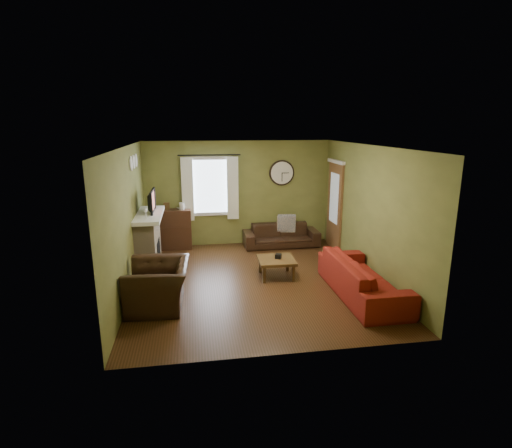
{
  "coord_description": "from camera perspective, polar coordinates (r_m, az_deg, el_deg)",
  "views": [
    {
      "loc": [
        -1.12,
        -7.23,
        2.99
      ],
      "look_at": [
        0.1,
        0.4,
        1.05
      ],
      "focal_mm": 28.0,
      "sensor_mm": 36.0,
      "label": 1
    }
  ],
  "objects": [
    {
      "name": "window_pane",
      "position": [
        9.93,
        -6.58,
        5.37
      ],
      "size": [
        1.0,
        0.02,
        1.3
      ],
      "primitive_type": null,
      "color": "silver",
      "rests_on": "wall_back"
    },
    {
      "name": "ceiling",
      "position": [
        7.33,
        -0.29,
        11.04
      ],
      "size": [
        4.6,
        5.2,
        0.0
      ],
      "primitive_type": "cube",
      "color": "white",
      "rests_on": "ground"
    },
    {
      "name": "curtain_rod",
      "position": [
        9.75,
        -6.68,
        9.77
      ],
      "size": [
        0.03,
        0.03,
        1.5
      ],
      "primitive_type": "cylinder",
      "color": "black",
      "rests_on": "wall_back"
    },
    {
      "name": "wine_glass_a",
      "position": [
        8.09,
        -15.48,
        1.41
      ],
      "size": [
        0.07,
        0.07,
        0.21
      ],
      "primitive_type": null,
      "color": "white",
      "rests_on": "mantel"
    },
    {
      "name": "curtain_left",
      "position": [
        9.83,
        -9.76,
        4.88
      ],
      "size": [
        0.28,
        0.04,
        1.55
      ],
      "primitive_type": "cube",
      "color": "white",
      "rests_on": "wall_back"
    },
    {
      "name": "wine_glass_b",
      "position": [
        8.14,
        -15.44,
        1.4
      ],
      "size": [
        0.07,
        0.07,
        0.19
      ],
      "primitive_type": null,
      "color": "white",
      "rests_on": "mantel"
    },
    {
      "name": "curtain_right",
      "position": [
        9.88,
        -3.35,
        5.1
      ],
      "size": [
        0.28,
        0.04,
        1.55
      ],
      "primitive_type": "cube",
      "color": "white",
      "rests_on": "wall_back"
    },
    {
      "name": "medallion_left",
      "position": [
        8.15,
        -17.42,
        8.25
      ],
      "size": [
        0.28,
        0.28,
        0.03
      ],
      "primitive_type": "cylinder",
      "color": "white",
      "rests_on": "wall_left"
    },
    {
      "name": "wall_left",
      "position": [
        7.52,
        -17.87,
        0.41
      ],
      "size": [
        0.0,
        5.2,
        2.6
      ],
      "primitive_type": "cube",
      "color": "olive",
      "rests_on": "ground"
    },
    {
      "name": "fireplace",
      "position": [
        8.78,
        -15.13,
        -2.54
      ],
      "size": [
        0.4,
        1.4,
        1.1
      ],
      "primitive_type": "cube",
      "color": "tan",
      "rests_on": "floor"
    },
    {
      "name": "tv_screen",
      "position": [
        8.72,
        -14.55,
        3.2
      ],
      "size": [
        0.02,
        0.62,
        0.36
      ],
      "primitive_type": "cube",
      "color": "#994C3F",
      "rests_on": "mantel"
    },
    {
      "name": "mantel",
      "position": [
        8.63,
        -15.18,
        1.22
      ],
      "size": [
        0.58,
        1.6,
        0.08
      ],
      "primitive_type": "cube",
      "color": "white",
      "rests_on": "fireplace"
    },
    {
      "name": "door",
      "position": [
        9.88,
        11.18,
        2.51
      ],
      "size": [
        0.05,
        0.9,
        2.1
      ],
      "primitive_type": "cube",
      "color": "brown",
      "rests_on": "floor"
    },
    {
      "name": "sofa_red",
      "position": [
        7.41,
        14.94,
        -7.38
      ],
      "size": [
        0.9,
        2.3,
        0.67
      ],
      "primitive_type": "imported",
      "rotation": [
        0.0,
        0.0,
        1.57
      ],
      "color": "maroon",
      "rests_on": "floor"
    },
    {
      "name": "coffee_table",
      "position": [
        8.05,
        2.9,
        -6.26
      ],
      "size": [
        0.74,
        0.74,
        0.38
      ],
      "primitive_type": null,
      "rotation": [
        0.0,
        0.0,
        -0.03
      ],
      "color": "#4D3519",
      "rests_on": "floor"
    },
    {
      "name": "armchair",
      "position": [
        6.94,
        -13.77,
        -8.48
      ],
      "size": [
        1.06,
        1.2,
        0.75
      ],
      "primitive_type": "imported",
      "rotation": [
        0.0,
        0.0,
        -1.61
      ],
      "color": "black",
      "rests_on": "floor"
    },
    {
      "name": "firebox",
      "position": [
        8.84,
        -13.8,
        -4.05
      ],
      "size": [
        0.04,
        0.6,
        0.55
      ],
      "primitive_type": "cube",
      "color": "black",
      "rests_on": "fireplace"
    },
    {
      "name": "pillow_right",
      "position": [
        10.09,
        4.13,
        0.07
      ],
      "size": [
        0.39,
        0.13,
        0.39
      ],
      "primitive_type": "cube",
      "rotation": [
        0.0,
        0.0,
        -0.05
      ],
      "color": "gray",
      "rests_on": "sofa_brown"
    },
    {
      "name": "wall_clock",
      "position": [
        10.1,
        3.72,
        7.3
      ],
      "size": [
        0.64,
        0.06,
        0.64
      ],
      "primitive_type": null,
      "color": "white",
      "rests_on": "wall_back"
    },
    {
      "name": "bookshelf",
      "position": [
        9.96,
        -11.58,
        -0.74
      ],
      "size": [
        0.82,
        0.35,
        0.98
      ],
      "primitive_type": null,
      "color": "#3B2114",
      "rests_on": "floor"
    },
    {
      "name": "sofa_brown",
      "position": [
        10.06,
        3.61,
        -1.6
      ],
      "size": [
        1.87,
        0.73,
        0.55
      ],
      "primitive_type": "imported",
      "color": "black",
      "rests_on": "floor"
    },
    {
      "name": "wall_front",
      "position": [
        5.05,
        4.26,
        -5.49
      ],
      "size": [
        4.6,
        0.0,
        2.6
      ],
      "primitive_type": "cube",
      "color": "olive",
      "rests_on": "ground"
    },
    {
      "name": "wall_back",
      "position": [
        10.04,
        -2.55,
        4.39
      ],
      "size": [
        4.6,
        0.0,
        2.6
      ],
      "primitive_type": "cube",
      "color": "olive",
      "rests_on": "ground"
    },
    {
      "name": "tv",
      "position": [
        8.74,
        -15.05,
        2.81
      ],
      "size": [
        0.08,
        0.6,
        0.35
      ],
      "primitive_type": "imported",
      "rotation": [
        0.0,
        0.0,
        1.57
      ],
      "color": "black",
      "rests_on": "mantel"
    },
    {
      "name": "book",
      "position": [
        9.93,
        -11.13,
        2.03
      ],
      "size": [
        0.22,
        0.25,
        0.02
      ],
      "primitive_type": "imported",
      "rotation": [
        0.0,
        0.0,
        0.31
      ],
      "color": "#4D3519",
      "rests_on": "bookshelf"
    },
    {
      "name": "medallion_mid",
      "position": [
        8.49,
        -17.09,
        8.48
      ],
      "size": [
        0.28,
        0.28,
        0.03
      ],
      "primitive_type": "cylinder",
      "color": "white",
      "rests_on": "wall_left"
    },
    {
      "name": "wall_right",
      "position": [
        8.17,
        15.88,
        1.62
      ],
      "size": [
        0.0,
        5.2,
        2.6
      ],
      "primitive_type": "cube",
      "color": "olive",
      "rests_on": "ground"
    },
    {
      "name": "medallion_right",
      "position": [
        8.84,
        -16.79,
        8.7
      ],
      "size": [
        0.28,
        0.28,
        0.03
      ],
      "primitive_type": "cylinder",
      "color": "white",
      "rests_on": "wall_left"
    },
    {
      "name": "floor",
      "position": [
        7.9,
        -0.26,
        -8.14
      ],
      "size": [
        4.6,
        5.2,
        0.0
      ],
      "primitive_type": "cube",
      "color": "#3B2210",
      "rests_on": "ground"
    },
    {
      "name": "pillow_left",
      "position": [
        10.11,
        4.4,
        0.09
      ],
      "size": [
        0.46,
        0.2,
        0.44
      ],
      "primitive_type": "cube",
      "rotation": [
        0.0,
        0.0,
        -0.14
      ],
      "color": "gray",
      "rests_on": "sofa_brown"
    },
    {
      "name": "tissue_box",
      "position": [
        8.01,
        3.2,
        -4.79
      ],
      "size": [
        0.15,
        0.15,
        0.09
      ],
      "primitive_type": "cube",
      "rotation": [
        0.0,
        0.0,
        -0.43
      ],
      "color": "black",
      "rests_on": "coffee_table"
    }
  ]
}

